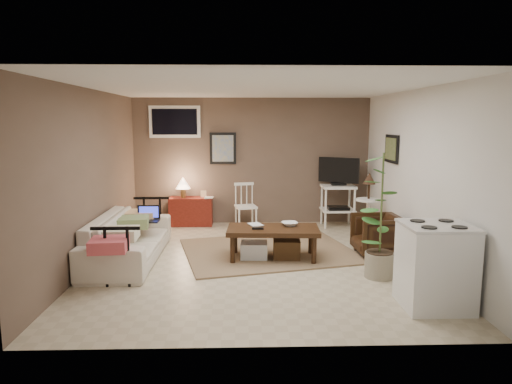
{
  "coord_description": "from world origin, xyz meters",
  "views": [
    {
      "loc": [
        -0.17,
        -6.23,
        1.96
      ],
      "look_at": [
        0.02,
        0.35,
        0.94
      ],
      "focal_mm": 32.0,
      "sensor_mm": 36.0,
      "label": 1
    }
  ],
  "objects_px": {
    "armchair": "(377,233)",
    "potted_plant": "(381,211)",
    "red_console": "(190,209)",
    "side_table": "(369,198)",
    "sofa": "(128,231)",
    "stove": "(435,266)",
    "coffee_table": "(272,241)",
    "tv_stand": "(338,190)",
    "spindle_chair": "(246,207)"
  },
  "relations": [
    {
      "from": "red_console",
      "to": "armchair",
      "type": "distance_m",
      "value": 3.6
    },
    {
      "from": "tv_stand",
      "to": "sofa",
      "type": "bearing_deg",
      "value": -149.25
    },
    {
      "from": "tv_stand",
      "to": "side_table",
      "type": "distance_m",
      "value": 0.95
    },
    {
      "from": "coffee_table",
      "to": "sofa",
      "type": "bearing_deg",
      "value": 179.13
    },
    {
      "from": "sofa",
      "to": "red_console",
      "type": "height_order",
      "value": "red_console"
    },
    {
      "from": "spindle_chair",
      "to": "side_table",
      "type": "height_order",
      "value": "side_table"
    },
    {
      "from": "red_console",
      "to": "side_table",
      "type": "bearing_deg",
      "value": -18.66
    },
    {
      "from": "side_table",
      "to": "stove",
      "type": "height_order",
      "value": "side_table"
    },
    {
      "from": "armchair",
      "to": "potted_plant",
      "type": "relative_size",
      "value": 0.41
    },
    {
      "from": "red_console",
      "to": "tv_stand",
      "type": "height_order",
      "value": "tv_stand"
    },
    {
      "from": "sofa",
      "to": "stove",
      "type": "distance_m",
      "value": 4.06
    },
    {
      "from": "red_console",
      "to": "side_table",
      "type": "distance_m",
      "value": 3.3
    },
    {
      "from": "spindle_chair",
      "to": "tv_stand",
      "type": "distance_m",
      "value": 1.76
    },
    {
      "from": "red_console",
      "to": "coffee_table",
      "type": "bearing_deg",
      "value": -57.39
    },
    {
      "from": "sofa",
      "to": "stove",
      "type": "xyz_separation_m",
      "value": [
        3.65,
        -1.77,
        0.02
      ]
    },
    {
      "from": "tv_stand",
      "to": "side_table",
      "type": "xyz_separation_m",
      "value": [
        0.33,
        -0.89,
        0.0
      ]
    },
    {
      "from": "coffee_table",
      "to": "side_table",
      "type": "distance_m",
      "value": 2.09
    },
    {
      "from": "sofa",
      "to": "tv_stand",
      "type": "xyz_separation_m",
      "value": [
        3.41,
        2.03,
        0.26
      ]
    },
    {
      "from": "coffee_table",
      "to": "side_table",
      "type": "relative_size",
      "value": 1.19
    },
    {
      "from": "stove",
      "to": "armchair",
      "type": "bearing_deg",
      "value": 91.35
    },
    {
      "from": "stove",
      "to": "sofa",
      "type": "bearing_deg",
      "value": 154.19
    },
    {
      "from": "armchair",
      "to": "sofa",
      "type": "bearing_deg",
      "value": -90.18
    },
    {
      "from": "side_table",
      "to": "armchair",
      "type": "xyz_separation_m",
      "value": [
        -0.13,
        -0.98,
        -0.36
      ]
    },
    {
      "from": "side_table",
      "to": "armchair",
      "type": "distance_m",
      "value": 1.05
    },
    {
      "from": "potted_plant",
      "to": "spindle_chair",
      "type": "bearing_deg",
      "value": 120.49
    },
    {
      "from": "side_table",
      "to": "potted_plant",
      "type": "relative_size",
      "value": 0.69
    },
    {
      "from": "coffee_table",
      "to": "tv_stand",
      "type": "bearing_deg",
      "value": 56.48
    },
    {
      "from": "red_console",
      "to": "stove",
      "type": "height_order",
      "value": "red_console"
    },
    {
      "from": "sofa",
      "to": "spindle_chair",
      "type": "distance_m",
      "value": 2.62
    },
    {
      "from": "armchair",
      "to": "stove",
      "type": "relative_size",
      "value": 0.73
    },
    {
      "from": "coffee_table",
      "to": "armchair",
      "type": "relative_size",
      "value": 2.01
    },
    {
      "from": "armchair",
      "to": "potted_plant",
      "type": "distance_m",
      "value": 1.15
    },
    {
      "from": "coffee_table",
      "to": "sofa",
      "type": "distance_m",
      "value": 2.05
    },
    {
      "from": "red_console",
      "to": "stove",
      "type": "bearing_deg",
      "value": -52.56
    },
    {
      "from": "red_console",
      "to": "tv_stand",
      "type": "distance_m",
      "value": 2.81
    },
    {
      "from": "coffee_table",
      "to": "stove",
      "type": "relative_size",
      "value": 1.46
    },
    {
      "from": "potted_plant",
      "to": "coffee_table",
      "type": "bearing_deg",
      "value": 148.52
    },
    {
      "from": "side_table",
      "to": "armchair",
      "type": "height_order",
      "value": "side_table"
    },
    {
      "from": "spindle_chair",
      "to": "stove",
      "type": "distance_m",
      "value": 4.26
    },
    {
      "from": "tv_stand",
      "to": "side_table",
      "type": "relative_size",
      "value": 1.17
    },
    {
      "from": "coffee_table",
      "to": "sofa",
      "type": "relative_size",
      "value": 0.61
    },
    {
      "from": "tv_stand",
      "to": "side_table",
      "type": "bearing_deg",
      "value": -69.94
    },
    {
      "from": "red_console",
      "to": "spindle_chair",
      "type": "xyz_separation_m",
      "value": [
        1.05,
        -0.18,
        0.07
      ]
    },
    {
      "from": "red_console",
      "to": "armchair",
      "type": "relative_size",
      "value": 1.4
    },
    {
      "from": "red_console",
      "to": "armchair",
      "type": "xyz_separation_m",
      "value": [
        2.98,
        -2.02,
        0.01
      ]
    },
    {
      "from": "coffee_table",
      "to": "tv_stand",
      "type": "xyz_separation_m",
      "value": [
        1.36,
        2.06,
        0.41
      ]
    },
    {
      "from": "side_table",
      "to": "stove",
      "type": "relative_size",
      "value": 1.22
    },
    {
      "from": "coffee_table",
      "to": "red_console",
      "type": "relative_size",
      "value": 1.43
    },
    {
      "from": "spindle_chair",
      "to": "side_table",
      "type": "xyz_separation_m",
      "value": [
        2.06,
        -0.87,
        0.3
      ]
    },
    {
      "from": "red_console",
      "to": "spindle_chair",
      "type": "relative_size",
      "value": 1.13
    }
  ]
}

